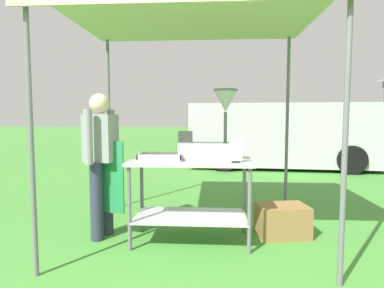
# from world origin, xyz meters

# --- Properties ---
(ground_plane) EXTENTS (70.00, 70.00, 0.00)m
(ground_plane) POSITION_xyz_m (0.00, 6.00, 0.00)
(ground_plane) COLOR #478E38
(stall_canopy) EXTENTS (2.72, 2.24, 2.49)m
(stall_canopy) POSITION_xyz_m (0.02, 1.20, 2.39)
(stall_canopy) COLOR slate
(stall_canopy) RESTS_ON ground
(donut_cart) EXTENTS (1.30, 0.68, 0.90)m
(donut_cart) POSITION_xyz_m (0.02, 1.10, 0.66)
(donut_cart) COLOR #B7B7BC
(donut_cart) RESTS_ON ground
(donut_tray) EXTENTS (0.46, 0.27, 0.07)m
(donut_tray) POSITION_xyz_m (-0.31, 1.06, 0.92)
(donut_tray) COLOR #B7B7BC
(donut_tray) RESTS_ON donut_cart
(donut_fryer) EXTENTS (0.63, 0.28, 0.75)m
(donut_fryer) POSITION_xyz_m (0.22, 1.17, 1.17)
(donut_fryer) COLOR #B7B7BC
(donut_fryer) RESTS_ON donut_cart
(menu_sign) EXTENTS (0.13, 0.05, 0.24)m
(menu_sign) POSITION_xyz_m (0.48, 0.91, 1.00)
(menu_sign) COLOR black
(menu_sign) RESTS_ON donut_cart
(vendor) EXTENTS (0.47, 0.54, 1.61)m
(vendor) POSITION_xyz_m (-0.98, 1.16, 0.90)
(vendor) COLOR #2D3347
(vendor) RESTS_ON ground
(supply_crate) EXTENTS (0.61, 0.48, 0.36)m
(supply_crate) POSITION_xyz_m (1.04, 1.32, 0.18)
(supply_crate) COLOR olive
(supply_crate) RESTS_ON ground
(van_silver) EXTENTS (4.96, 2.41, 1.69)m
(van_silver) POSITION_xyz_m (2.11, 6.59, 0.88)
(van_silver) COLOR #BCBCC1
(van_silver) RESTS_ON ground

